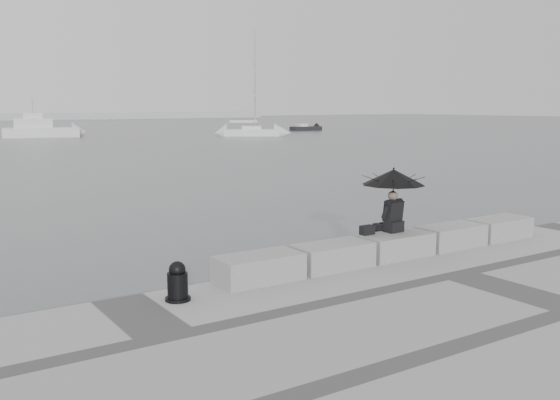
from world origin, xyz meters
TOP-DOWN VIEW (x-y plane):
  - ground at (0.00, 0.00)m, footprint 360.00×360.00m
  - stone_block_far_left at (-3.40, -0.45)m, footprint 1.60×0.80m
  - stone_block_left at (-1.70, -0.45)m, footprint 1.60×0.80m
  - stone_block_centre at (0.00, -0.45)m, footprint 1.60×0.80m
  - stone_block_right at (1.70, -0.45)m, footprint 1.60×0.80m
  - stone_block_far_right at (3.40, -0.45)m, footprint 1.60×0.80m
  - seated_person at (0.11, -0.23)m, footprint 1.35×1.35m
  - bag at (-0.55, -0.17)m, footprint 0.30×0.17m
  - mooring_bollard at (-5.11, -0.69)m, footprint 0.42×0.42m
  - sailboat_right at (29.35, 55.06)m, footprint 6.88×5.50m
  - motor_cruiser at (7.46, 65.74)m, footprint 8.70×4.62m
  - small_motorboat at (44.18, 64.57)m, footprint 4.74×1.83m

SIDE VIEW (x-z plane):
  - ground at x=0.00m, z-range 0.00..0.00m
  - small_motorboat at x=44.18m, z-range -0.23..0.87m
  - sailboat_right at x=29.35m, z-range -5.91..6.99m
  - stone_block_far_left at x=-3.40m, z-range 0.50..1.00m
  - stone_block_left at x=-1.70m, z-range 0.50..1.00m
  - stone_block_centre at x=0.00m, z-range 0.50..1.00m
  - stone_block_right at x=1.70m, z-range 0.50..1.00m
  - stone_block_far_right at x=3.40m, z-range 0.50..1.00m
  - mooring_bollard at x=-5.11m, z-range 0.45..1.12m
  - motor_cruiser at x=7.46m, z-range -1.36..3.14m
  - bag at x=-0.55m, z-range 1.00..1.20m
  - seated_person at x=0.11m, z-range 1.35..2.74m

